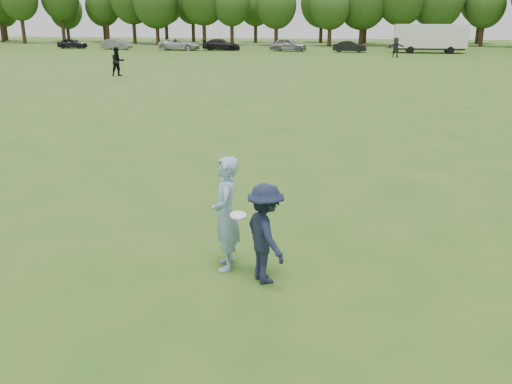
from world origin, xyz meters
TOP-DOWN VIEW (x-y plane):
  - ground at (0.00, 0.00)m, footprint 200.00×200.00m
  - thrower at (0.15, 0.08)m, footprint 0.59×0.78m
  - defender at (0.87, -0.29)m, footprint 1.08×1.21m
  - player_far_a at (-14.38, 28.81)m, footprint 1.24×1.23m
  - player_far_d at (6.26, 51.49)m, footprint 1.96×1.10m
  - car_a at (-34.86, 60.79)m, footprint 3.87×1.60m
  - car_b at (-28.19, 59.63)m, footprint 4.14×1.87m
  - car_c at (-19.61, 59.47)m, footprint 5.20×2.40m
  - car_d at (-14.41, 60.09)m, footprint 4.91×2.39m
  - car_e at (-5.96, 59.85)m, footprint 4.63×2.20m
  - car_f at (1.46, 59.07)m, footprint 4.04×1.63m
  - disc_in_play at (0.40, -0.13)m, footprint 0.30×0.30m
  - cargo_trailer at (10.54, 59.25)m, footprint 9.00×2.75m
  - treeline at (2.81, 76.90)m, footprint 130.35×18.39m

SIDE VIEW (x-z plane):
  - ground at x=0.00m, z-range 0.00..0.00m
  - car_f at x=1.46m, z-range 0.00..1.30m
  - car_a at x=-34.86m, z-range 0.00..1.31m
  - car_b at x=-28.19m, z-range 0.00..1.32m
  - car_d at x=-14.41m, z-range 0.00..1.37m
  - car_c at x=-19.61m, z-range 0.00..1.45m
  - car_e at x=-5.96m, z-range 0.00..1.53m
  - defender at x=0.87m, z-range 0.00..1.62m
  - thrower at x=0.15m, z-range 0.00..1.92m
  - player_far_d at x=6.26m, z-range 0.00..2.02m
  - player_far_a at x=-14.38m, z-range 0.00..2.02m
  - disc_in_play at x=0.40m, z-range 0.99..1.07m
  - cargo_trailer at x=10.54m, z-range 0.18..3.38m
  - treeline at x=2.81m, z-range 0.39..12.13m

